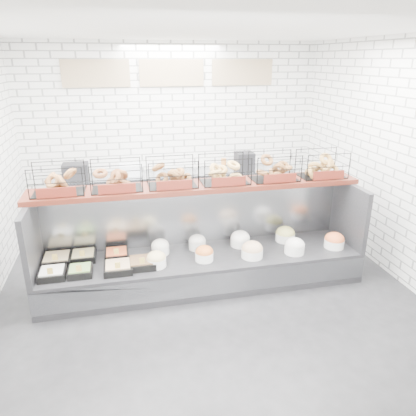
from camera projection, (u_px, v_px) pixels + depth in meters
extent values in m
plane|color=black|center=(208.00, 294.00, 4.97)|extent=(5.50, 5.50, 0.00)
cube|color=white|center=(173.00, 134.00, 6.97)|extent=(5.00, 0.02, 3.00)
cube|color=white|center=(407.00, 165.00, 4.96)|extent=(0.02, 5.50, 3.00)
cube|color=white|center=(208.00, 28.00, 3.93)|extent=(5.00, 5.50, 0.02)
cube|color=tan|center=(96.00, 73.00, 6.35)|extent=(1.05, 0.03, 0.42)
cube|color=tan|center=(172.00, 73.00, 6.60)|extent=(1.05, 0.03, 0.42)
cube|color=tan|center=(242.00, 72.00, 6.84)|extent=(1.05, 0.03, 0.42)
cube|color=black|center=(203.00, 268.00, 5.18)|extent=(4.00, 0.90, 0.40)
cube|color=#93969B|center=(210.00, 284.00, 4.77)|extent=(4.00, 0.03, 0.28)
cube|color=#93969B|center=(196.00, 213.00, 5.34)|extent=(4.00, 0.08, 0.80)
cube|color=black|center=(32.00, 240.00, 4.57)|extent=(0.06, 0.90, 0.80)
cube|color=black|center=(348.00, 213.00, 5.37)|extent=(0.06, 0.90, 0.80)
cube|color=black|center=(52.00, 274.00, 4.56)|extent=(0.29, 0.29, 0.08)
cube|color=silver|center=(52.00, 271.00, 4.55)|extent=(0.25, 0.25, 0.04)
cube|color=gold|center=(50.00, 271.00, 4.44)|extent=(0.06, 0.01, 0.08)
cube|color=black|center=(57.00, 260.00, 4.89)|extent=(0.33, 0.33, 0.08)
cube|color=tan|center=(57.00, 257.00, 4.88)|extent=(0.28, 0.28, 0.04)
cube|color=gold|center=(55.00, 257.00, 4.75)|extent=(0.06, 0.01, 0.08)
cube|color=black|center=(80.00, 272.00, 4.61)|extent=(0.27, 0.27, 0.08)
cube|color=#668946|center=(80.00, 269.00, 4.60)|extent=(0.23, 0.23, 0.04)
cube|color=gold|center=(79.00, 268.00, 4.50)|extent=(0.06, 0.01, 0.08)
cube|color=black|center=(83.00, 256.00, 4.97)|extent=(0.29, 0.29, 0.08)
cube|color=tan|center=(83.00, 254.00, 4.95)|extent=(0.25, 0.25, 0.04)
cube|color=gold|center=(82.00, 254.00, 4.84)|extent=(0.06, 0.01, 0.08)
cube|color=black|center=(118.00, 268.00, 4.70)|extent=(0.32, 0.32, 0.08)
cube|color=tan|center=(118.00, 265.00, 4.68)|extent=(0.27, 0.27, 0.04)
cube|color=gold|center=(118.00, 265.00, 4.56)|extent=(0.06, 0.01, 0.08)
cube|color=black|center=(117.00, 255.00, 5.01)|extent=(0.29, 0.29, 0.08)
cube|color=orange|center=(117.00, 252.00, 5.00)|extent=(0.24, 0.24, 0.04)
cube|color=gold|center=(116.00, 252.00, 4.89)|extent=(0.06, 0.01, 0.08)
cube|color=black|center=(142.00, 263.00, 4.80)|extent=(0.32, 0.32, 0.08)
cube|color=brown|center=(142.00, 261.00, 4.79)|extent=(0.27, 0.27, 0.04)
cube|color=gold|center=(142.00, 261.00, 4.67)|extent=(0.06, 0.01, 0.08)
cylinder|color=white|center=(157.00, 262.00, 4.80)|extent=(0.23, 0.23, 0.11)
ellipsoid|color=#D1BC80|center=(156.00, 257.00, 4.78)|extent=(0.23, 0.23, 0.16)
cylinder|color=white|center=(160.00, 249.00, 5.11)|extent=(0.23, 0.23, 0.11)
ellipsoid|color=white|center=(160.00, 245.00, 5.09)|extent=(0.22, 0.22, 0.16)
cylinder|color=white|center=(204.00, 256.00, 4.94)|extent=(0.22, 0.22, 0.11)
ellipsoid|color=#CF692B|center=(204.00, 252.00, 4.92)|extent=(0.22, 0.22, 0.15)
cylinder|color=white|center=(197.00, 245.00, 5.25)|extent=(0.22, 0.22, 0.11)
ellipsoid|color=silver|center=(197.00, 240.00, 5.23)|extent=(0.22, 0.22, 0.15)
cylinder|color=white|center=(252.00, 253.00, 5.02)|extent=(0.27, 0.27, 0.11)
ellipsoid|color=tan|center=(252.00, 248.00, 5.00)|extent=(0.26, 0.26, 0.18)
cylinder|color=white|center=(240.00, 241.00, 5.34)|extent=(0.25, 0.25, 0.11)
ellipsoid|color=white|center=(240.00, 237.00, 5.32)|extent=(0.25, 0.25, 0.17)
cylinder|color=white|center=(294.00, 249.00, 5.13)|extent=(0.25, 0.25, 0.11)
ellipsoid|color=silver|center=(295.00, 245.00, 5.11)|extent=(0.25, 0.25, 0.17)
cylinder|color=white|center=(285.00, 237.00, 5.47)|extent=(0.26, 0.26, 0.11)
ellipsoid|color=#C8C066|center=(285.00, 233.00, 5.45)|extent=(0.25, 0.25, 0.18)
cylinder|color=white|center=(334.00, 243.00, 5.29)|extent=(0.26, 0.26, 0.11)
ellipsoid|color=orange|center=(335.00, 239.00, 5.27)|extent=(0.25, 0.25, 0.18)
cube|color=#3D130D|center=(199.00, 186.00, 5.02)|extent=(4.10, 0.50, 0.06)
cube|color=black|center=(57.00, 179.00, 4.62)|extent=(0.60, 0.38, 0.34)
cube|color=#5A1A10|center=(56.00, 193.00, 4.47)|extent=(0.42, 0.02, 0.11)
cube|color=black|center=(116.00, 176.00, 4.75)|extent=(0.60, 0.38, 0.34)
cube|color=#5A1A10|center=(117.00, 189.00, 4.60)|extent=(0.42, 0.02, 0.11)
cube|color=black|center=(172.00, 172.00, 4.89)|extent=(0.60, 0.38, 0.34)
cube|color=#5A1A10|center=(174.00, 185.00, 4.73)|extent=(0.42, 0.02, 0.11)
cube|color=black|center=(225.00, 169.00, 5.02)|extent=(0.60, 0.38, 0.34)
cube|color=#5A1A10|center=(229.00, 182.00, 4.87)|extent=(0.42, 0.02, 0.11)
cube|color=black|center=(275.00, 166.00, 5.15)|extent=(0.60, 0.38, 0.34)
cube|color=#5A1A10|center=(280.00, 178.00, 5.00)|extent=(0.42, 0.02, 0.11)
cube|color=black|center=(322.00, 164.00, 5.28)|extent=(0.60, 0.38, 0.34)
cube|color=#5A1A10|center=(329.00, 175.00, 5.13)|extent=(0.42, 0.02, 0.11)
cube|color=#93969B|center=(178.00, 197.00, 7.04)|extent=(4.00, 0.60, 0.90)
cube|color=black|center=(76.00, 171.00, 6.52)|extent=(0.40, 0.30, 0.24)
cube|color=silver|center=(130.00, 170.00, 6.72)|extent=(0.35, 0.28, 0.18)
cylinder|color=orange|center=(224.00, 165.00, 6.94)|extent=(0.09, 0.09, 0.22)
cube|color=black|center=(244.00, 161.00, 7.03)|extent=(0.30, 0.30, 0.30)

